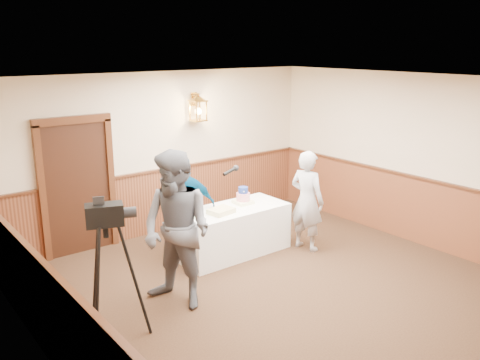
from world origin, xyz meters
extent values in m
plane|color=#311D13|center=(0.00, 0.00, 0.00)|extent=(7.00, 7.00, 0.00)
cube|color=beige|center=(0.00, 3.50, 1.40)|extent=(6.00, 0.02, 2.80)
cube|color=beige|center=(-3.00, 0.00, 1.40)|extent=(0.02, 7.00, 2.80)
cube|color=beige|center=(3.00, 0.00, 1.40)|extent=(0.02, 7.00, 2.80)
cube|color=white|center=(0.00, 0.00, 2.80)|extent=(6.00, 7.00, 0.02)
cube|color=#512A17|center=(0.00, 3.48, 0.55)|extent=(5.98, 0.04, 1.10)
cube|color=#512A17|center=(-2.98, 0.00, 0.55)|extent=(0.04, 6.98, 1.10)
cube|color=#512A17|center=(2.98, 0.00, 0.55)|extent=(0.04, 6.98, 1.10)
cube|color=#482413|center=(0.00, 3.46, 1.12)|extent=(5.98, 0.07, 0.04)
cube|color=black|center=(-1.60, 3.45, 1.05)|extent=(1.00, 0.06, 2.10)
cube|color=white|center=(0.26, 1.90, 0.38)|extent=(1.80, 0.80, 0.75)
cube|color=#FFFABF|center=(0.54, 1.98, 0.78)|extent=(0.28, 0.28, 0.05)
cylinder|color=red|center=(0.54, 1.98, 0.87)|extent=(0.22, 0.22, 0.13)
cylinder|color=navy|center=(0.54, 1.98, 0.98)|extent=(0.15, 0.15, 0.10)
cube|color=#E0D986|center=(-0.02, 1.80, 0.79)|extent=(0.41, 0.34, 0.08)
cube|color=#A1D899|center=(-0.46, 2.00, 0.78)|extent=(0.36, 0.32, 0.07)
imported|color=#55565E|center=(-1.27, 1.00, 1.00)|extent=(1.04, 1.17, 2.01)
cylinder|color=black|center=(-0.30, 1.22, 1.56)|extent=(0.23, 0.08, 0.09)
sphere|color=black|center=(-0.17, 1.24, 1.59)|extent=(0.08, 0.08, 0.08)
imported|color=#A8A9AE|center=(1.32, 1.31, 0.82)|extent=(0.50, 0.66, 1.63)
imported|color=navy|center=(-0.34, 2.30, 0.79)|extent=(1.01, 0.73, 1.58)
cube|color=black|center=(-2.29, 0.76, 1.49)|extent=(0.44, 0.34, 0.24)
cylinder|color=black|center=(-2.06, 0.67, 1.49)|extent=(0.19, 0.17, 0.12)
camera|label=1|loc=(-4.30, -4.13, 3.24)|focal=38.00mm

